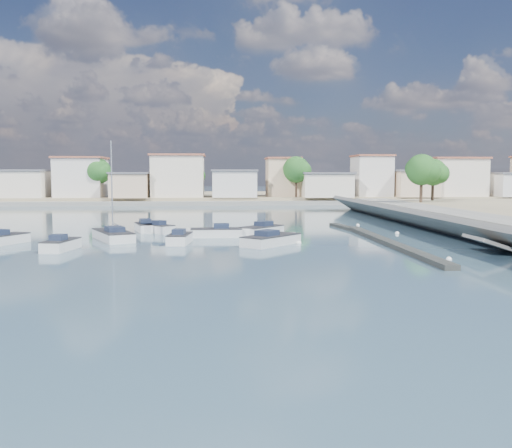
{
  "coord_description": "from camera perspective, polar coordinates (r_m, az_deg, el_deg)",
  "views": [
    {
      "loc": [
        -7.19,
        -36.27,
        5.85
      ],
      "look_at": [
        -3.8,
        14.46,
        1.4
      ],
      "focal_mm": 40.0,
      "sensor_mm": 36.0,
      "label": 1
    }
  ],
  "objects": [
    {
      "name": "shore_trees",
      "position": [
        105.54,
        4.66,
        5.19
      ],
      "size": [
        74.56,
        38.32,
        7.92
      ],
      "color": "#38281E",
      "rests_on": "ground"
    },
    {
      "name": "motorboat_f",
      "position": [
        57.96,
        -10.03,
        -0.49
      ],
      "size": [
        3.86,
        3.78,
        1.48
      ],
      "color": "silver",
      "rests_on": "ground"
    },
    {
      "name": "mooring_buoys",
      "position": [
        52.87,
        11.23,
        -1.39
      ],
      "size": [
        14.38,
        28.74,
        0.4
      ],
      "color": "white",
      "rests_on": "ground"
    },
    {
      "name": "ground",
      "position": [
        76.83,
        1.56,
        0.63
      ],
      "size": [
        400.0,
        400.0,
        0.0
      ],
      "primitive_type": "plane",
      "color": "#273E4E",
      "rests_on": "ground"
    },
    {
      "name": "sailboat",
      "position": [
        52.6,
        -14.2,
        -1.09
      ],
      "size": [
        4.85,
        7.28,
        9.0
      ],
      "color": "silver",
      "rests_on": "ground"
    },
    {
      "name": "far_shore_land",
      "position": [
        128.58,
        -0.61,
        2.7
      ],
      "size": [
        160.0,
        40.0,
        1.4
      ],
      "primitive_type": "cube",
      "color": "gray",
      "rests_on": "ground"
    },
    {
      "name": "motorboat_d",
      "position": [
        55.02,
        0.3,
        -0.71
      ],
      "size": [
        4.89,
        5.21,
        1.48
      ],
      "color": "silver",
      "rests_on": "ground"
    },
    {
      "name": "motorboat_c",
      "position": [
        53.18,
        -4.27,
        -0.92
      ],
      "size": [
        5.33,
        1.95,
        1.48
      ],
      "color": "silver",
      "rests_on": "ground"
    },
    {
      "name": "motorboat_e",
      "position": [
        52.29,
        -23.74,
        -1.43
      ],
      "size": [
        3.45,
        4.86,
        1.48
      ],
      "color": "silver",
      "rests_on": "ground"
    },
    {
      "name": "motorboat_h",
      "position": [
        47.47,
        1.74,
        -1.62
      ],
      "size": [
        5.44,
        5.72,
        1.48
      ],
      "color": "silver",
      "rests_on": "ground"
    },
    {
      "name": "far_town",
      "position": [
        114.6,
        5.18,
        4.52
      ],
      "size": [
        113.01,
        12.8,
        8.35
      ],
      "color": "beige",
      "rests_on": "far_shore_land"
    },
    {
      "name": "seawall_walkway",
      "position": [
        55.79,
        23.62,
        -0.51
      ],
      "size": [
        5.0,
        90.0,
        1.8
      ],
      "primitive_type": "cube",
      "color": "slate",
      "rests_on": "ground"
    },
    {
      "name": "motorboat_b",
      "position": [
        48.84,
        -7.59,
        -1.47
      ],
      "size": [
        2.07,
        4.54,
        1.48
      ],
      "color": "silver",
      "rests_on": "ground"
    },
    {
      "name": "motorboat_a",
      "position": [
        46.61,
        -18.81,
        -2.01
      ],
      "size": [
        2.3,
        4.66,
        1.48
      ],
      "color": "silver",
      "rests_on": "ground"
    },
    {
      "name": "motorboat_g",
      "position": [
        59.15,
        -10.9,
        -0.4
      ],
      "size": [
        3.01,
        5.3,
        1.48
      ],
      "color": "silver",
      "rests_on": "ground"
    },
    {
      "name": "breakwater",
      "position": [
        51.26,
        12.17,
        -1.47
      ],
      "size": [
        2.0,
        31.02,
        0.35
      ],
      "color": "black",
      "rests_on": "ground"
    },
    {
      "name": "far_shore_quay",
      "position": [
        107.65,
        0.01,
        2.1
      ],
      "size": [
        160.0,
        2.5,
        0.8
      ],
      "primitive_type": "cube",
      "color": "slate",
      "rests_on": "ground"
    }
  ]
}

